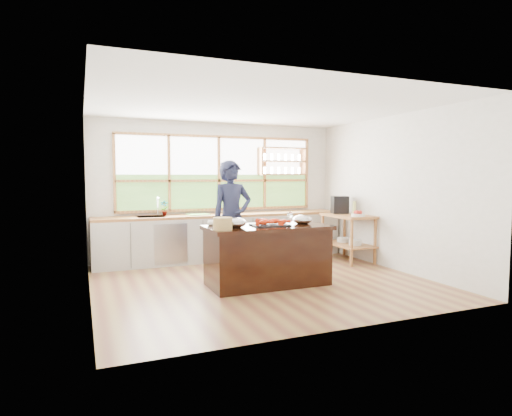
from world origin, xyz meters
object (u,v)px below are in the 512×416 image
island (267,255)px  cook (232,218)px  espresso_machine (340,205)px  wicker_basket (223,224)px

island → cook: 0.96m
island → espresso_machine: bearing=32.5°
cook → wicker_basket: cook is taller
island → wicker_basket: (-0.78, -0.22, 0.53)m
cook → wicker_basket: size_ratio=7.08×
island → espresso_machine: size_ratio=5.35×
island → wicker_basket: wicker_basket is taller
island → wicker_basket: bearing=-164.2°
island → wicker_basket: size_ratio=6.90×
espresso_machine → wicker_basket: bearing=-131.7°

